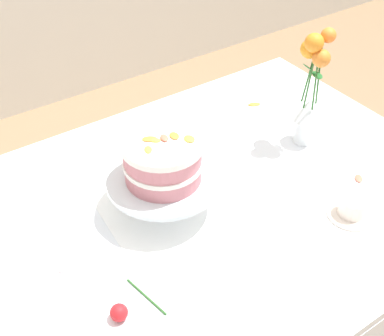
# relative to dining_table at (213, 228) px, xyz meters

# --- Properties ---
(dining_table) EXTENTS (1.40, 1.00, 0.74)m
(dining_table) POSITION_rel_dining_table_xyz_m (0.00, 0.00, 0.00)
(dining_table) COLOR white
(dining_table) RESTS_ON ground
(linen_napkin) EXTENTS (0.34, 0.34, 0.00)m
(linen_napkin) POSITION_rel_dining_table_xyz_m (-0.11, 0.07, 0.09)
(linen_napkin) COLOR white
(linen_napkin) RESTS_ON dining_table
(cake_stand) EXTENTS (0.29, 0.29, 0.10)m
(cake_stand) POSITION_rel_dining_table_xyz_m (-0.11, 0.07, 0.17)
(cake_stand) COLOR silver
(cake_stand) RESTS_ON linen_napkin
(layer_cake) EXTENTS (0.20, 0.20, 0.12)m
(layer_cake) POSITION_rel_dining_table_xyz_m (-0.11, 0.07, 0.25)
(layer_cake) COLOR #CC7A84
(layer_cake) RESTS_ON cake_stand
(flower_vase) EXTENTS (0.09, 0.10, 0.36)m
(flower_vase) POSITION_rel_dining_table_xyz_m (0.39, 0.08, 0.26)
(flower_vase) COLOR silver
(flower_vase) RESTS_ON dining_table
(teacup) EXTENTS (0.12, 0.12, 0.06)m
(teacup) POSITION_rel_dining_table_xyz_m (0.27, -0.23, 0.11)
(teacup) COLOR silver
(teacup) RESTS_ON dining_table
(fallen_rose) EXTENTS (0.11, 0.13, 0.04)m
(fallen_rose) POSITION_rel_dining_table_xyz_m (-0.37, -0.17, 0.11)
(fallen_rose) COLOR #2D6028
(fallen_rose) RESTS_ON dining_table
(loose_petal_0) EXTENTS (0.04, 0.04, 0.01)m
(loose_petal_0) POSITION_rel_dining_table_xyz_m (0.40, -0.14, 0.09)
(loose_petal_0) COLOR #E56B51
(loose_petal_0) RESTS_ON dining_table
(loose_petal_1) EXTENTS (0.05, 0.04, 0.01)m
(loose_petal_1) POSITION_rel_dining_table_xyz_m (0.40, 0.32, 0.09)
(loose_petal_1) COLOR orange
(loose_petal_1) RESTS_ON dining_table
(loose_petal_2) EXTENTS (0.05, 0.04, 0.01)m
(loose_petal_2) POSITION_rel_dining_table_xyz_m (-0.41, 0.02, 0.09)
(loose_petal_2) COLOR pink
(loose_petal_2) RESTS_ON dining_table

